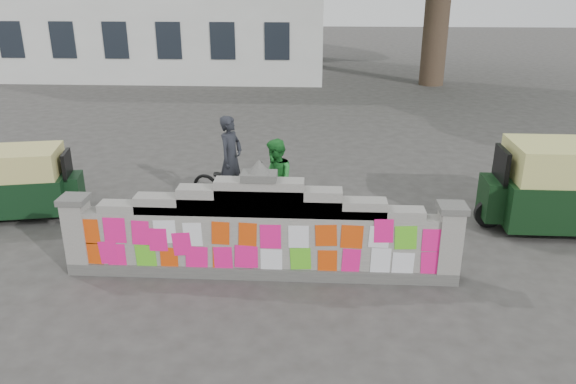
# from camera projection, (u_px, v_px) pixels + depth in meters

# --- Properties ---
(ground) EXTENTS (100.00, 100.00, 0.00)m
(ground) POSITION_uv_depth(u_px,v_px,m) (261.00, 275.00, 9.34)
(ground) COLOR #383533
(ground) RESTS_ON ground
(parapet_wall) EXTENTS (6.48, 0.44, 2.01)m
(parapet_wall) POSITION_uv_depth(u_px,v_px,m) (260.00, 234.00, 9.07)
(parapet_wall) COLOR #4C4C49
(parapet_wall) RESTS_ON ground
(cyclist_bike) EXTENTS (2.10, 1.43, 1.04)m
(cyclist_bike) POSITION_uv_depth(u_px,v_px,m) (232.00, 186.00, 11.82)
(cyclist_bike) COLOR black
(cyclist_bike) RESTS_ON ground
(cyclist_rider) EXTENTS (0.65, 0.76, 1.77)m
(cyclist_rider) POSITION_uv_depth(u_px,v_px,m) (231.00, 169.00, 11.69)
(cyclist_rider) COLOR #212229
(cyclist_rider) RESTS_ON ground
(pedestrian) EXTENTS (0.77, 0.92, 1.69)m
(pedestrian) POSITION_uv_depth(u_px,v_px,m) (275.00, 181.00, 11.13)
(pedestrian) COLOR #248430
(pedestrian) RESTS_ON ground
(rickshaw_left) EXTENTS (2.63, 1.62, 1.41)m
(rickshaw_left) POSITION_uv_depth(u_px,v_px,m) (14.00, 182.00, 11.43)
(rickshaw_left) COLOR black
(rickshaw_left) RESTS_ON ground
(rickshaw_right) EXTENTS (3.12, 1.46, 1.73)m
(rickshaw_right) POSITION_uv_depth(u_px,v_px,m) (568.00, 186.00, 10.74)
(rickshaw_right) COLOR black
(rickshaw_right) RESTS_ON ground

